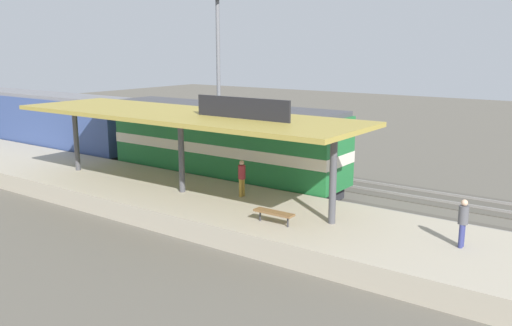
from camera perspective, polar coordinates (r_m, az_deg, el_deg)
The scene contains 11 objects.
ground_plane at distance 31.17m, azimuth 0.62°, elevation -2.07°, with size 120.00×120.00×0.00m, color #5B564C.
track_near at distance 29.60m, azimuth -1.61°, elevation -2.78°, with size 3.20×110.00×0.16m.
track_far at distance 33.26m, azimuth 3.19°, elevation -1.11°, with size 3.20×110.00×0.16m.
platform at distance 26.12m, azimuth -7.76°, elevation -3.99°, with size 6.00×44.00×0.90m, color #A89E89.
station_canopy at distance 25.23m, azimuth -7.87°, elevation 4.91°, with size 5.20×18.00×4.70m.
platform_bench at distance 21.08m, azimuth 1.90°, elevation -5.31°, with size 0.44×1.70×0.50m.
locomotive at distance 29.80m, azimuth -3.45°, elevation 1.99°, with size 2.93×14.43×4.44m.
passenger_carriage_single at distance 43.37m, azimuth -22.29°, elevation 4.19°, with size 2.90×20.00×4.24m.
light_mast at distance 39.66m, azimuth -4.06°, elevation 13.21°, with size 1.10×1.10×11.70m.
person_waiting at distance 19.86m, azimuth 21.07°, elevation -5.72°, with size 0.34×0.34×1.71m.
person_walking at distance 24.76m, azimuth -1.51°, elevation -1.42°, with size 0.34×0.34×1.71m.
Camera 1 is at (-22.72, -17.36, 7.69)m, focal length 37.78 mm.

